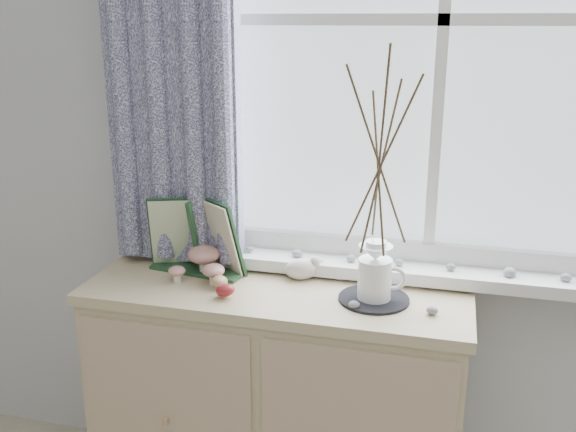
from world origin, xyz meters
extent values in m
cube|color=silver|center=(0.00, 2.00, 1.30)|extent=(4.00, 0.04, 2.60)
cube|color=silver|center=(0.30, 2.00, 1.65)|extent=(1.30, 0.01, 1.40)
cube|color=white|center=(0.30, 1.92, 0.88)|extent=(1.45, 0.16, 0.04)
cube|color=black|center=(-0.52, 1.87, 1.68)|extent=(0.44, 0.06, 1.61)
cube|color=tan|center=(-0.15, 1.75, 0.41)|extent=(1.17, 0.43, 0.81)
cube|color=tan|center=(-0.15, 1.75, 0.83)|extent=(1.20, 0.45, 0.03)
cylinder|color=silver|center=(-0.41, 1.79, 0.88)|extent=(0.03, 0.03, 0.07)
ellipsoid|color=#921904|center=(-0.41, 1.79, 0.92)|extent=(0.11, 0.11, 0.06)
cylinder|color=silver|center=(-0.35, 1.72, 0.87)|extent=(0.03, 0.03, 0.05)
ellipsoid|color=#921904|center=(-0.35, 1.72, 0.90)|extent=(0.07, 0.07, 0.04)
cylinder|color=silver|center=(-0.47, 1.71, 0.87)|extent=(0.03, 0.03, 0.04)
ellipsoid|color=#921904|center=(-0.47, 1.71, 0.89)|extent=(0.06, 0.06, 0.03)
ellipsoid|color=tan|center=(-0.32, 1.69, 0.87)|extent=(0.05, 0.04, 0.06)
ellipsoid|color=tan|center=(-0.36, 1.76, 0.87)|extent=(0.05, 0.04, 0.06)
ellipsoid|color=maroon|center=(-0.28, 1.63, 0.87)|extent=(0.05, 0.04, 0.06)
cylinder|color=black|center=(0.16, 1.73, 0.85)|extent=(0.21, 0.21, 0.01)
cylinder|color=white|center=(0.16, 1.73, 0.92)|extent=(0.11, 0.11, 0.12)
cone|color=white|center=(0.16, 1.73, 1.00)|extent=(0.10, 0.10, 0.04)
cylinder|color=white|center=(0.16, 1.73, 1.02)|extent=(0.06, 0.06, 0.03)
torus|color=white|center=(0.21, 1.73, 0.93)|extent=(0.08, 0.02, 0.08)
ellipsoid|color=#979799|center=(0.11, 1.65, 0.86)|extent=(0.03, 0.03, 0.02)
ellipsoid|color=#979799|center=(0.15, 1.81, 0.86)|extent=(0.03, 0.03, 0.02)
ellipsoid|color=#979799|center=(0.33, 1.67, 0.86)|extent=(0.03, 0.03, 0.02)
ellipsoid|color=#979799|center=(0.03, 1.85, 0.86)|extent=(0.03, 0.03, 0.02)
camera|label=1|loc=(0.35, -0.03, 1.65)|focal=40.00mm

